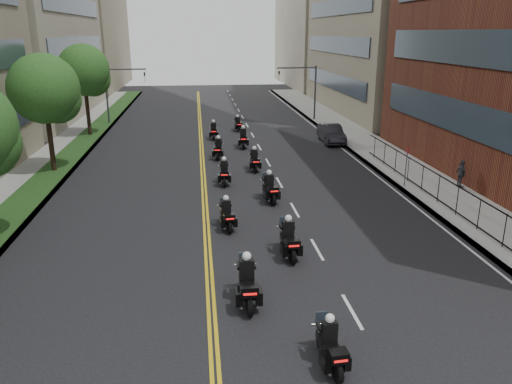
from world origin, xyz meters
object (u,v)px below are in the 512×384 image
at_px(motorcycle_3, 289,240).
at_px(motorcycle_5, 270,189).
at_px(motorcycle_6, 224,173).
at_px(motorcycle_2, 247,284).
at_px(pedestrian_c, 461,174).
at_px(motorcycle_8, 218,150).
at_px(motorcycle_1, 330,347).
at_px(motorcycle_11, 238,125).
at_px(motorcycle_10, 214,132).
at_px(motorcycle_9, 243,139).
at_px(motorcycle_4, 227,216).
at_px(motorcycle_7, 254,161).
at_px(parked_sedan, 331,134).

bearing_deg(motorcycle_3, motorcycle_5, 86.25).
height_order(motorcycle_3, motorcycle_6, motorcycle_3).
distance_m(motorcycle_2, pedestrian_c, 17.82).
distance_m(motorcycle_6, motorcycle_8, 6.48).
distance_m(motorcycle_1, pedestrian_c, 19.07).
xyz_separation_m(motorcycle_8, motorcycle_11, (2.30, 10.46, -0.07)).
relative_size(motorcycle_10, motorcycle_11, 1.09).
bearing_deg(motorcycle_1, motorcycle_5, 84.98).
relative_size(motorcycle_5, motorcycle_9, 0.98).
xyz_separation_m(motorcycle_5, motorcycle_9, (-0.19, 13.48, 0.01)).
bearing_deg(motorcycle_8, motorcycle_9, 65.17).
bearing_deg(motorcycle_4, pedestrian_c, 10.94).
xyz_separation_m(motorcycle_7, motorcycle_10, (-2.33, 10.67, 0.01)).
relative_size(motorcycle_2, motorcycle_3, 1.05).
relative_size(motorcycle_5, motorcycle_8, 1.03).
relative_size(motorcycle_8, motorcycle_11, 1.11).
height_order(motorcycle_2, motorcycle_11, motorcycle_2).
bearing_deg(motorcycle_10, motorcycle_11, 55.65).
height_order(motorcycle_1, motorcycle_3, motorcycle_3).
distance_m(motorcycle_8, motorcycle_9, 4.06).
distance_m(motorcycle_8, pedestrian_c, 16.59).
bearing_deg(motorcycle_1, motorcycle_9, 86.10).
relative_size(motorcycle_2, motorcycle_5, 1.06).
relative_size(motorcycle_3, motorcycle_10, 1.06).
relative_size(motorcycle_2, motorcycle_8, 1.09).
distance_m(motorcycle_10, parked_sedan, 10.08).
bearing_deg(motorcycle_2, motorcycle_3, 60.50).
height_order(motorcycle_2, motorcycle_4, motorcycle_2).
bearing_deg(motorcycle_8, pedestrian_c, -26.91).
bearing_deg(pedestrian_c, motorcycle_7, 64.55).
relative_size(motorcycle_9, parked_sedan, 0.53).
xyz_separation_m(motorcycle_1, motorcycle_7, (0.28, 20.68, 0.03)).
xyz_separation_m(motorcycle_6, pedestrian_c, (13.68, -2.81, 0.30)).
bearing_deg(motorcycle_10, motorcycle_6, -88.56).
bearing_deg(motorcycle_3, pedestrian_c, 31.94).
height_order(motorcycle_6, motorcycle_11, motorcycle_6).
relative_size(motorcycle_4, motorcycle_8, 0.94).
distance_m(motorcycle_8, motorcycle_11, 10.71).
bearing_deg(motorcycle_4, motorcycle_7, 69.62).
height_order(motorcycle_1, motorcycle_7, motorcycle_7).
height_order(motorcycle_1, motorcycle_5, motorcycle_5).
height_order(motorcycle_8, parked_sedan, motorcycle_8).
xyz_separation_m(motorcycle_3, motorcycle_4, (-2.35, 3.38, -0.06)).
relative_size(motorcycle_1, parked_sedan, 0.47).
xyz_separation_m(motorcycle_1, motorcycle_6, (-1.90, 17.79, 0.05)).
bearing_deg(motorcycle_8, motorcycle_2, -82.76).
relative_size(motorcycle_2, parked_sedan, 0.55).
relative_size(motorcycle_4, motorcycle_11, 1.05).
distance_m(motorcycle_9, parked_sedan, 7.57).
distance_m(motorcycle_9, motorcycle_11, 7.02).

